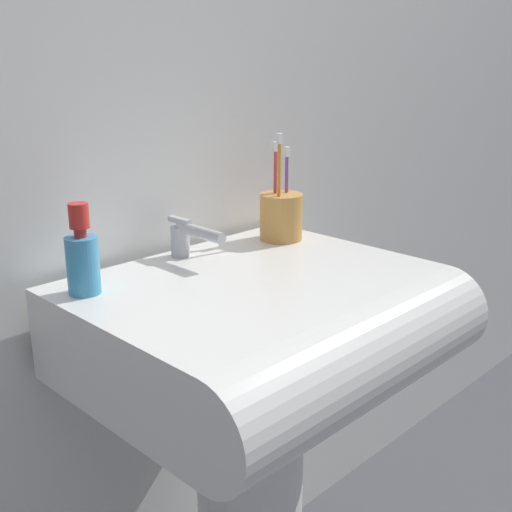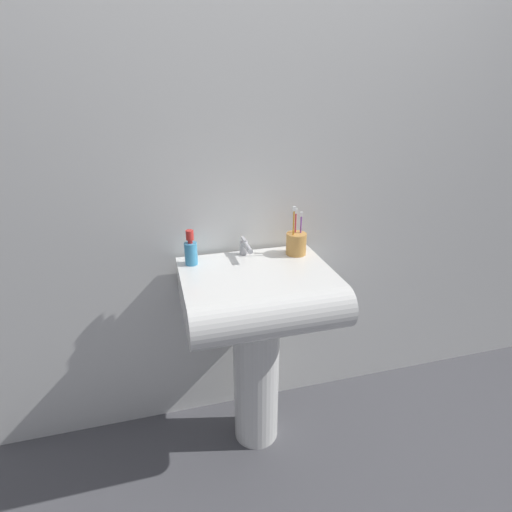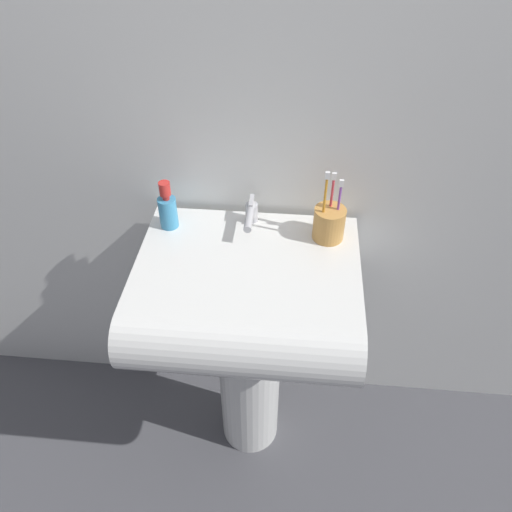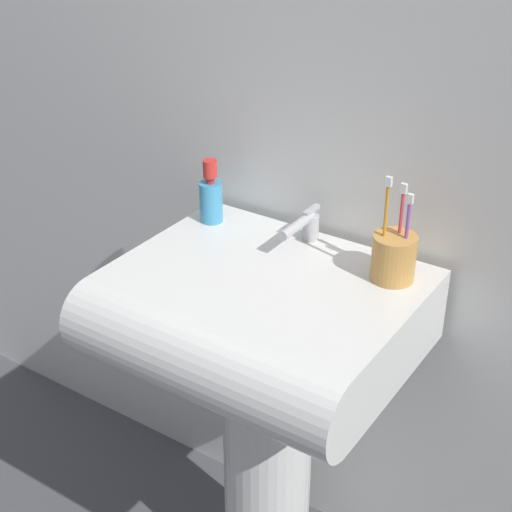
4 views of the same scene
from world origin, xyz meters
TOP-DOWN VIEW (x-y plane):
  - ground_plane at (0.00, 0.00)m, footprint 6.00×6.00m
  - wall_back at (0.00, 0.26)m, footprint 5.00×0.05m
  - sink_pedestal at (0.00, 0.00)m, footprint 0.21×0.21m
  - sink_basin at (0.00, -0.06)m, footprint 0.61×0.52m
  - faucet at (-0.01, 0.16)m, footprint 0.04×0.15m
  - toothbrush_cup at (0.22, 0.12)m, footprint 0.09×0.09m
  - soap_bottle at (-0.24, 0.13)m, footprint 0.05×0.05m

SIDE VIEW (x-z plane):
  - ground_plane at x=0.00m, z-range 0.00..0.00m
  - sink_pedestal at x=0.00m, z-range 0.00..0.71m
  - sink_basin at x=0.00m, z-range 0.71..0.88m
  - faucet at x=-0.01m, z-range 0.88..0.96m
  - toothbrush_cup at x=0.22m, z-range 0.82..1.04m
  - soap_bottle at x=-0.24m, z-range 0.86..1.01m
  - wall_back at x=0.00m, z-range 0.00..2.40m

